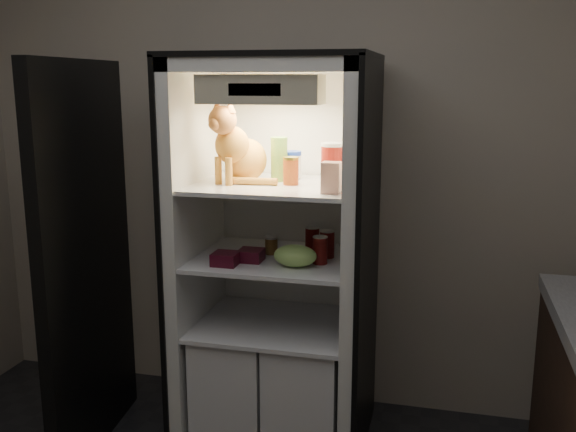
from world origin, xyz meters
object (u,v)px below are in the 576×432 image
Objects in this scene: berry_box_right at (251,255)px; soda_can_c at (320,250)px; refrigerator at (278,283)px; condiment_jar at (271,245)px; grape_bag at (295,256)px; soda_can_b at (327,244)px; pepper_jar at (333,164)px; berry_box_left at (226,259)px; cream_carton at (331,178)px; tabby_cat at (239,151)px; parmesan_shaker at (279,159)px; salsa_jar at (291,171)px; mayo_tub at (291,165)px; soda_can_a at (312,240)px.

soda_can_c is at bearing 6.62° from berry_box_right.
berry_box_right is (-0.32, -0.04, -0.04)m from soda_can_c.
condiment_jar is at bearing -149.55° from refrigerator.
soda_can_c is 0.65× the size of grape_bag.
soda_can_b is at bearing 0.83° from condiment_jar.
refrigerator is 14.89× the size of soda_can_c.
berry_box_left is (-0.45, -0.21, -0.42)m from pepper_jar.
refrigerator is 14.29× the size of cream_carton.
pepper_jar is 1.69× the size of berry_box_left.
condiment_jar is at bearing 176.99° from pepper_jar.
refrigerator reaches higher than pepper_jar.
tabby_cat is 1.88× the size of parmesan_shaker.
salsa_jar is 0.97× the size of cream_carton.
parmesan_shaker is 1.57× the size of cream_carton.
salsa_jar reaches higher than condiment_jar.
tabby_cat reaches higher than pepper_jar.
salsa_jar is 0.39m from condiment_jar.
pepper_jar reaches higher than mayo_tub.
parmesan_shaker is 0.47m from berry_box_right.
grape_bag is at bearing -121.58° from soda_can_b.
grape_bag is at bearing -58.40° from parmesan_shaker.
cream_carton is at bearing -38.65° from salsa_jar.
soda_can_c is at bearing -22.12° from condiment_jar.
soda_can_b is (0.08, -0.06, 0.00)m from soda_can_a.
soda_can_b is at bearing 23.93° from berry_box_right.
soda_can_b is (-0.06, 0.24, -0.35)m from cream_carton.
berry_box_right is (-0.09, -0.17, -0.43)m from parmesan_shaker.
refrigerator reaches higher than tabby_cat.
pepper_jar is 1.48× the size of soda_can_b.
cream_carton is (0.30, -0.26, -0.04)m from parmesan_shaker.
grape_bag is (0.16, -0.18, 0.01)m from condiment_jar.
pepper_jar is at bearing -36.47° from soda_can_a.
soda_can_a is at bearing 115.31° from cream_carton.
cream_carton is at bearing -53.06° from mayo_tub.
soda_can_c is 1.48× the size of condiment_jar.
mayo_tub is 0.48m from berry_box_right.
berry_box_right is at bearing -29.24° from tabby_cat.
refrigerator is 9.62× the size of grape_bag.
mayo_tub is 1.19× the size of berry_box_left.
pepper_jar is at bearing -35.85° from soda_can_b.
cream_carton is at bearing -64.69° from soda_can_a.
pepper_jar reaches higher than soda_can_c.
salsa_jar is 1.13× the size of berry_box_left.
cream_carton is 1.04× the size of soda_can_c.
cream_carton is 1.04× the size of soda_can_a.
refrigerator reaches higher than berry_box_right.
mayo_tub is at bearing 64.22° from refrigerator.
soda_can_a is (-0.11, 0.08, -0.38)m from pepper_jar.
parmesan_shaker reaches higher than soda_can_c.
soda_can_b is at bearing 27.24° from tabby_cat.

